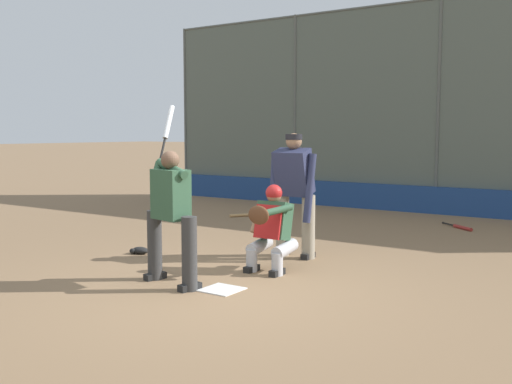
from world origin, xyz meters
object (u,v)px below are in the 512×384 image
at_px(spare_bat_near_backstop, 243,215).
at_px(fielding_glove_on_dirt, 140,250).
at_px(batter_at_plate, 171,212).
at_px(catcher_behind_plate, 271,227).
at_px(spare_bat_by_padding, 460,227).
at_px(umpire_home, 294,191).

distance_m(spare_bat_near_backstop, fielding_glove_on_dirt, 4.25).
xyz_separation_m(spare_bat_near_backstop, fielding_glove_on_dirt, (-1.00, 4.13, 0.02)).
height_order(batter_at_plate, spare_bat_near_backstop, batter_at_plate).
height_order(batter_at_plate, fielding_glove_on_dirt, batter_at_plate).
relative_size(catcher_behind_plate, spare_bat_by_padding, 1.56).
height_order(catcher_behind_plate, umpire_home, umpire_home).
bearing_deg(umpire_home, spare_bat_by_padding, -111.09).
distance_m(batter_at_plate, catcher_behind_plate, 1.42).
relative_size(batter_at_plate, catcher_behind_plate, 1.90).
distance_m(catcher_behind_plate, spare_bat_near_backstop, 5.17).
bearing_deg(batter_at_plate, catcher_behind_plate, -103.27).
bearing_deg(spare_bat_near_backstop, spare_bat_by_padding, 136.53).
bearing_deg(batter_at_plate, spare_bat_by_padding, -92.49).
xyz_separation_m(batter_at_plate, spare_bat_by_padding, (-1.74, -6.17, -0.84)).
bearing_deg(spare_bat_by_padding, batter_at_plate, -66.21).
height_order(spare_bat_by_padding, fielding_glove_on_dirt, fielding_glove_on_dirt).
bearing_deg(fielding_glove_on_dirt, batter_at_plate, 146.05).
xyz_separation_m(umpire_home, fielding_glove_on_dirt, (2.06, 1.07, -0.93)).
bearing_deg(umpire_home, batter_at_plate, 75.73).
bearing_deg(catcher_behind_plate, batter_at_plate, 63.03).
height_order(spare_bat_near_backstop, fielding_glove_on_dirt, fielding_glove_on_dirt).
bearing_deg(spare_bat_near_backstop, batter_at_plate, 61.00).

